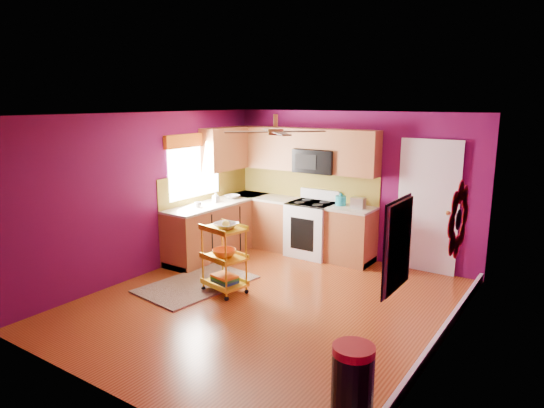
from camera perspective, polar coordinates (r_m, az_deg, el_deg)
The scene contains 18 objects.
ground at distance 6.64m, azimuth -0.59°, elevation -11.64°, with size 5.00×5.00×0.00m, color maroon.
room_envelope at distance 6.15m, azimuth -0.41°, elevation 2.36°, with size 4.54×5.04×2.52m.
lower_cabinets at distance 8.63m, azimuth -1.10°, elevation -2.92°, with size 2.81×2.31×0.94m.
electric_range at distance 8.50m, azimuth 4.68°, elevation -2.86°, with size 0.76×0.66×1.13m.
upper_cabinetry at distance 8.62m, azimuth 0.80°, elevation 6.29°, with size 2.80×2.30×1.26m.
left_window at distance 8.35m, azimuth -9.12°, elevation 5.52°, with size 0.08×1.35×1.08m.
panel_door at distance 7.93m, azimuth 17.87°, elevation -0.48°, with size 0.95×0.11×2.15m.
right_wall_art at distance 4.97m, azimuth 18.67°, elevation -2.87°, with size 0.04×2.74×1.04m.
ceiling_fan at distance 6.25m, azimuth 0.42°, elevation 8.60°, with size 1.01×1.01×0.26m.
shag_rug at distance 7.34m, azimuth -8.81°, elevation -9.29°, with size 1.02×1.66×0.02m, color black.
rolling_cart at distance 6.85m, azimuth -5.61°, elevation -6.05°, with size 0.66×0.54×1.06m.
trash_can at distance 4.39m, azimuth 9.45°, elevation -20.14°, with size 0.47×0.47×0.69m.
teal_kettle at distance 8.22m, azimuth 8.09°, elevation 0.42°, with size 0.18×0.18×0.21m.
toaster at distance 8.03m, azimuth 10.10°, elevation 0.11°, with size 0.22×0.15×0.18m, color beige.
soap_bottle_a at distance 8.41m, azimuth -6.68°, elevation 0.79°, with size 0.08×0.09×0.19m, color #EA3F72.
soap_bottle_b at distance 8.53m, azimuth -6.58°, elevation 0.82°, with size 0.12×0.12×0.15m, color white.
counter_dish at distance 8.75m, azimuth -4.70°, elevation 0.85°, with size 0.25×0.25×0.06m, color white.
counter_cup at distance 8.10m, azimuth -8.71°, elevation -0.06°, with size 0.11×0.11×0.09m, color white.
Camera 1 is at (3.46, -5.00, 2.68)m, focal length 32.00 mm.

